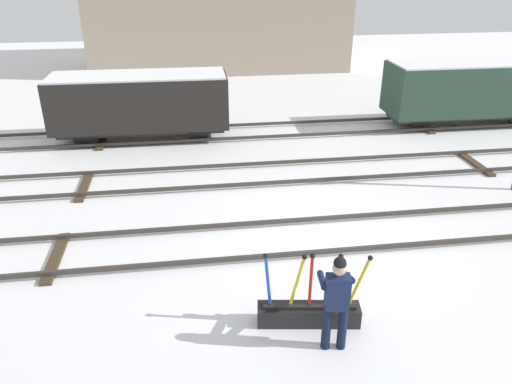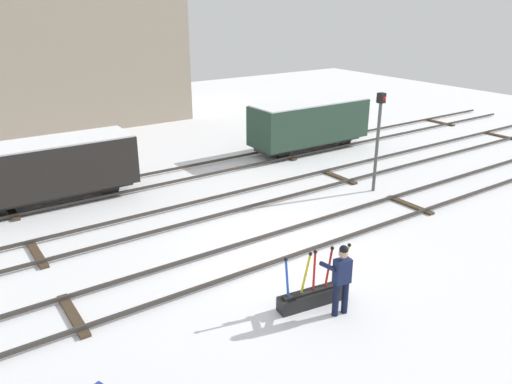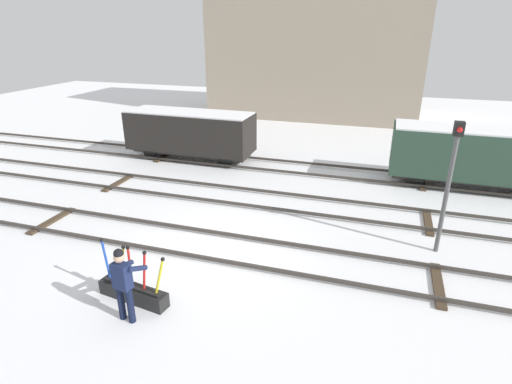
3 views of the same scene
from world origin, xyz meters
TOP-DOWN VIEW (x-y plane):
  - ground_plane at (0.00, 0.00)m, footprint 60.00×60.00m
  - track_main_line at (0.00, 0.00)m, footprint 44.00×1.94m
  - track_siding_near at (0.00, 3.64)m, footprint 44.00×1.94m
  - track_siding_far at (0.00, 7.47)m, footprint 44.00×1.94m
  - switch_lever_frame at (-0.98, -2.74)m, footprint 1.92×0.61m
  - rail_worker at (-0.71, -3.36)m, footprint 0.60×0.73m
  - signal_post at (5.96, 1.82)m, footprint 0.24×0.32m
  - apartment_building at (-0.84, 20.00)m, footprint 14.15×6.53m
  - freight_car_back_track at (7.49, 7.47)m, footprint 5.94×1.98m
  - freight_car_near_switch at (-4.47, 7.47)m, footprint 5.96×1.98m

SIDE VIEW (x-z plane):
  - ground_plane at x=0.00m, z-range 0.00..0.00m
  - track_main_line at x=0.00m, z-range 0.02..0.20m
  - track_siding_near at x=0.00m, z-range 0.02..0.20m
  - track_siding_far at x=0.00m, z-range 0.02..0.20m
  - switch_lever_frame at x=-0.98m, z-range -0.47..0.98m
  - rail_worker at x=-0.71m, z-range 0.11..1.89m
  - freight_car_near_switch at x=-4.47m, z-range 0.18..2.46m
  - freight_car_back_track at x=7.49m, z-range 0.18..2.55m
  - signal_post at x=5.96m, z-range 0.43..4.16m
  - apartment_building at x=-0.84m, z-range 0.01..10.40m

